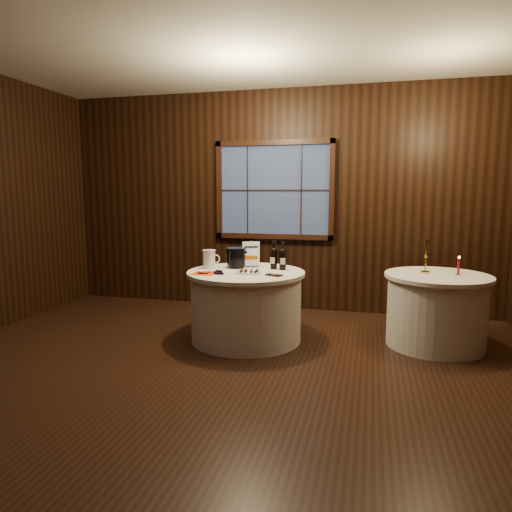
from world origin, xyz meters
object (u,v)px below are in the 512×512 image
(chocolate_box, at_px, (274,275))
(brass_candlestick, at_px, (426,261))
(side_table, at_px, (436,310))
(sign_stand, at_px, (251,259))
(ice_bucket, at_px, (236,257))
(cracker_bowl, at_px, (204,272))
(main_table, at_px, (246,305))
(grape_bunch, at_px, (220,272))
(red_candle, at_px, (459,268))
(glass_pitcher, at_px, (209,259))
(port_bottle_right, at_px, (283,258))
(chocolate_plate, at_px, (249,272))
(port_bottle_left, at_px, (274,257))

(chocolate_box, relative_size, brass_candlestick, 0.48)
(side_table, height_order, sign_stand, sign_stand)
(ice_bucket, relative_size, cracker_bowl, 1.67)
(main_table, height_order, side_table, same)
(grape_bunch, relative_size, red_candle, 0.95)
(sign_stand, relative_size, grape_bunch, 1.63)
(ice_bucket, bearing_deg, side_table, 2.81)
(grape_bunch, xyz_separation_m, glass_pitcher, (-0.22, 0.30, 0.09))
(chocolate_box, bearing_deg, glass_pitcher, -175.62)
(grape_bunch, distance_m, red_candle, 2.48)
(port_bottle_right, xyz_separation_m, ice_bucket, (-0.54, -0.00, -0.01))
(port_bottle_right, xyz_separation_m, chocolate_box, (-0.02, -0.38, -0.13))
(sign_stand, relative_size, port_bottle_right, 1.00)
(sign_stand, distance_m, chocolate_box, 0.56)
(main_table, distance_m, chocolate_plate, 0.42)
(chocolate_box, bearing_deg, side_table, 38.45)
(sign_stand, bearing_deg, cracker_bowl, -147.81)
(cracker_bowl, height_order, red_candle, red_candle)
(grape_bunch, distance_m, cracker_bowl, 0.17)
(main_table, height_order, grape_bunch, grape_bunch)
(port_bottle_left, xyz_separation_m, brass_candlestick, (1.62, 0.15, -0.01))
(chocolate_plate, xyz_separation_m, grape_bunch, (-0.29, -0.11, 0.01))
(side_table, bearing_deg, chocolate_box, -163.53)
(sign_stand, bearing_deg, side_table, -17.19)
(main_table, bearing_deg, sign_stand, 91.65)
(side_table, bearing_deg, sign_stand, -178.12)
(sign_stand, height_order, port_bottle_right, same)
(red_candle, bearing_deg, sign_stand, -178.19)
(port_bottle_right, height_order, brass_candlestick, brass_candlestick)
(sign_stand, relative_size, red_candle, 1.55)
(main_table, height_order, port_bottle_right, port_bottle_right)
(port_bottle_left, bearing_deg, ice_bucket, -166.24)
(side_table, distance_m, port_bottle_right, 1.72)
(main_table, distance_m, side_table, 2.02)
(port_bottle_right, height_order, grape_bunch, port_bottle_right)
(chocolate_box, relative_size, red_candle, 0.83)
(port_bottle_left, xyz_separation_m, ice_bucket, (-0.43, -0.02, -0.02))
(grape_bunch, relative_size, cracker_bowl, 1.39)
(chocolate_plate, distance_m, brass_candlestick, 1.88)
(port_bottle_left, relative_size, grape_bunch, 1.66)
(cracker_bowl, bearing_deg, sign_stand, 51.26)
(port_bottle_left, bearing_deg, cracker_bowl, -134.18)
(side_table, bearing_deg, cracker_bowl, -167.21)
(ice_bucket, relative_size, grape_bunch, 1.20)
(main_table, relative_size, red_candle, 6.38)
(sign_stand, height_order, red_candle, sign_stand)
(chocolate_box, bearing_deg, sign_stand, 152.11)
(side_table, bearing_deg, port_bottle_right, -176.30)
(chocolate_box, distance_m, brass_candlestick, 1.63)
(port_bottle_left, distance_m, glass_pitcher, 0.72)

